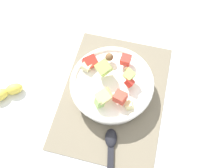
{
  "coord_description": "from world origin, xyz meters",
  "views": [
    {
      "loc": [
        -0.27,
        -0.06,
        0.69
      ],
      "look_at": [
        0.02,
        0.01,
        0.05
      ],
      "focal_mm": 35.93,
      "sensor_mm": 36.0,
      "label": 1
    }
  ],
  "objects": [
    {
      "name": "banana_whole",
      "position": [
        -0.09,
        0.35,
        0.02
      ],
      "size": [
        0.13,
        0.12,
        0.04
      ],
      "color": "yellow",
      "rests_on": "ground_plane"
    },
    {
      "name": "placemat",
      "position": [
        0.0,
        0.0,
        0.0
      ],
      "size": [
        0.44,
        0.33,
        0.01
      ],
      "primitive_type": "cube",
      "color": "#756B56",
      "rests_on": "ground_plane"
    },
    {
      "name": "salad_bowl",
      "position": [
        0.02,
        0.01,
        0.04
      ],
      "size": [
        0.26,
        0.26,
        0.12
      ],
      "color": "white",
      "rests_on": "placemat"
    },
    {
      "name": "serving_spoon",
      "position": [
        -0.19,
        -0.04,
        0.01
      ],
      "size": [
        0.22,
        0.07,
        0.01
      ],
      "color": "black",
      "rests_on": "placemat"
    },
    {
      "name": "ground_plane",
      "position": [
        0.0,
        0.0,
        0.0
      ],
      "size": [
        2.4,
        2.4,
        0.0
      ],
      "primitive_type": "plane",
      "color": "silver"
    }
  ]
}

